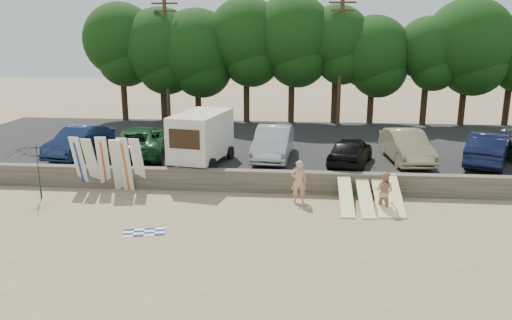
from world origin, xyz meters
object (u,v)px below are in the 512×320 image
object	(u,v)px
beach_umbrella	(39,172)
car_3	(350,151)
car_0	(80,141)
car_5	(488,148)
cooler	(361,195)
beachgoer_a	(299,181)
car_4	(406,146)
car_2	(273,143)
beachgoer_b	(384,191)
box_trailer	(201,136)
car_1	(141,141)

from	to	relation	value
beach_umbrella	car_3	bearing A→B (deg)	17.57
car_0	car_5	xyz separation A→B (m)	(20.97, 0.15, 0.03)
car_3	cooler	xyz separation A→B (m)	(0.27, -3.01, -1.28)
beachgoer_a	beach_umbrella	size ratio (longest dim) A/B	0.68
car_4	cooler	size ratio (longest dim) A/B	12.73
car_0	car_2	world-z (taller)	car_2
car_5	cooler	bearing A→B (deg)	55.55
beachgoer_b	cooler	distance (m)	1.74
beachgoer_b	box_trailer	bearing A→B (deg)	3.17
car_3	beach_umbrella	world-z (taller)	beach_umbrella
car_0	beachgoer_a	world-z (taller)	car_0
car_1	beachgoer_b	world-z (taller)	car_1
car_0	beach_umbrella	size ratio (longest dim) A/B	1.73
car_5	cooler	xyz separation A→B (m)	(-6.56, -3.91, -1.34)
car_2	cooler	world-z (taller)	car_2
beachgoer_b	car_0	bearing A→B (deg)	10.61
car_3	beach_umbrella	bearing A→B (deg)	32.61
box_trailer	cooler	world-z (taller)	box_trailer
car_0	cooler	world-z (taller)	car_0
car_4	beach_umbrella	distance (m)	17.44
car_4	beachgoer_a	distance (m)	7.22
car_5	beach_umbrella	size ratio (longest dim) A/B	1.79
car_3	beachgoer_b	world-z (taller)	car_3
box_trailer	car_4	xyz separation A→B (m)	(10.23, 1.39, -0.64)
beachgoer_a	beachgoer_b	world-z (taller)	beachgoer_a
car_1	car_2	distance (m)	7.02
car_0	car_1	size ratio (longest dim) A/B	0.84
car_4	car_5	xyz separation A→B (m)	(3.94, -0.17, 0.01)
car_2	cooler	bearing A→B (deg)	-41.53
car_2	beachgoer_a	size ratio (longest dim) A/B	2.70
beachgoer_b	cooler	world-z (taller)	beachgoer_b
car_0	car_5	distance (m)	20.97
car_0	box_trailer	bearing A→B (deg)	-1.19
car_3	car_4	distance (m)	3.08
box_trailer	beachgoer_b	world-z (taller)	box_trailer
car_3	beachgoer_a	world-z (taller)	car_3
car_0	car_4	distance (m)	17.03
car_5	beachgoer_b	bearing A→B (deg)	67.21
box_trailer	beachgoer_a	size ratio (longest dim) A/B	2.33
box_trailer	car_3	bearing A→B (deg)	13.27
car_4	beachgoer_b	size ratio (longest dim) A/B	2.92
box_trailer	car_0	distance (m)	6.91
car_5	beachgoer_a	bearing A→B (deg)	51.22
box_trailer	car_3	xyz separation A→B (m)	(7.35, 0.32, -0.70)
box_trailer	car_2	world-z (taller)	box_trailer
car_3	car_4	world-z (taller)	car_4
beachgoer_b	beach_umbrella	size ratio (longest dim) A/B	0.61
beach_umbrella	beachgoer_a	bearing A→B (deg)	3.07
car_2	car_4	world-z (taller)	car_2
box_trailer	beachgoer_a	bearing A→B (deg)	-24.25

